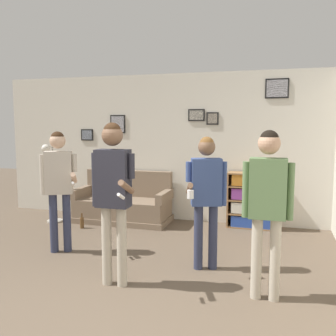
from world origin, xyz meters
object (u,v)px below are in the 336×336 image
(couch, at_px, (123,205))
(person_player_foreground_center, at_px, (113,185))
(floor_lamp, at_px, (53,167))
(bottle_on_floor, at_px, (82,222))
(bookshelf, at_px, (252,201))
(person_spectator_near_bookshelf, at_px, (268,197))
(person_watcher_holding_cup, at_px, (206,189))
(person_player_foreground_left, at_px, (59,179))

(couch, height_order, person_player_foreground_center, person_player_foreground_center)
(floor_lamp, height_order, person_player_foreground_center, person_player_foreground_center)
(bottle_on_floor, bearing_deg, floor_lamp, 160.32)
(couch, bearing_deg, person_player_foreground_center, -68.97)
(floor_lamp, bearing_deg, bottle_on_floor, -19.68)
(bookshelf, relative_size, bottle_on_floor, 3.65)
(floor_lamp, distance_m, person_spectator_near_bookshelf, 4.34)
(person_player_foreground_center, bearing_deg, person_watcher_holding_cup, 40.10)
(person_watcher_holding_cup, height_order, bottle_on_floor, person_watcher_holding_cup)
(person_player_foreground_left, xyz_separation_m, person_player_foreground_center, (1.18, -0.80, 0.09))
(couch, distance_m, bottle_on_floor, 0.85)
(couch, bearing_deg, person_spectator_near_bookshelf, -43.58)
(person_player_foreground_left, bearing_deg, person_watcher_holding_cup, -1.40)
(person_spectator_near_bookshelf, relative_size, bottle_on_floor, 6.58)
(person_watcher_holding_cup, bearing_deg, person_player_foreground_left, 178.60)
(person_watcher_holding_cup, bearing_deg, bookshelf, 78.52)
(person_player_foreground_left, xyz_separation_m, bottle_on_floor, (-0.32, 1.15, -0.94))
(person_player_foreground_center, xyz_separation_m, person_spectator_near_bookshelf, (1.62, 0.12, -0.06))
(bookshelf, bearing_deg, floor_lamp, -170.03)
(bottle_on_floor, bearing_deg, couch, 53.75)
(person_spectator_near_bookshelf, xyz_separation_m, bottle_on_floor, (-3.12, 1.83, -0.96))
(couch, relative_size, person_player_foreground_center, 0.97)
(person_player_foreground_left, distance_m, bottle_on_floor, 1.52)
(couch, distance_m, bookshelf, 2.33)
(bottle_on_floor, bearing_deg, person_watcher_holding_cup, -26.77)
(couch, height_order, person_spectator_near_bookshelf, person_spectator_near_bookshelf)
(person_watcher_holding_cup, bearing_deg, couch, 135.30)
(floor_lamp, height_order, person_watcher_holding_cup, person_watcher_holding_cup)
(floor_lamp, relative_size, person_spectator_near_bookshelf, 0.88)
(bookshelf, height_order, floor_lamp, floor_lamp)
(floor_lamp, height_order, bottle_on_floor, floor_lamp)
(bookshelf, xyz_separation_m, person_spectator_near_bookshelf, (0.31, -2.69, 0.59))
(couch, relative_size, person_player_foreground_left, 1.04)
(floor_lamp, bearing_deg, person_watcher_holding_cup, -25.23)
(couch, relative_size, bookshelf, 1.83)
(bottle_on_floor, bearing_deg, person_spectator_near_bookshelf, -30.40)
(person_player_foreground_center, relative_size, person_watcher_holding_cup, 1.10)
(couch, distance_m, person_player_foreground_center, 2.92)
(person_spectator_near_bookshelf, bearing_deg, floor_lamp, 151.41)
(person_player_foreground_center, bearing_deg, couch, 111.03)
(bookshelf, bearing_deg, person_watcher_holding_cup, -101.48)
(bookshelf, relative_size, person_player_foreground_center, 0.53)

